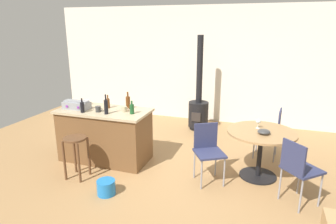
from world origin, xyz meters
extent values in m
plane|color=#A37A4C|center=(0.00, 0.00, 0.00)|extent=(8.80, 8.80, 0.00)
cube|color=silver|center=(0.00, 2.90, 1.35)|extent=(8.00, 0.10, 2.70)
cube|color=brown|center=(-1.31, 0.10, 0.43)|extent=(1.48, 0.69, 0.85)
cube|color=tan|center=(-1.31, 0.10, 0.87)|extent=(1.54, 0.75, 0.04)
cylinder|color=brown|center=(-1.27, -0.49, 0.31)|extent=(0.04, 0.04, 0.62)
cylinder|color=brown|center=(-1.52, -0.49, 0.31)|extent=(0.04, 0.04, 0.62)
cylinder|color=brown|center=(-1.52, -0.74, 0.31)|extent=(0.04, 0.04, 0.62)
cylinder|color=brown|center=(-1.27, -0.74, 0.31)|extent=(0.04, 0.04, 0.62)
cylinder|color=brown|center=(-1.39, -0.61, 0.63)|extent=(0.34, 0.34, 0.03)
cylinder|color=black|center=(1.22, 0.29, 0.01)|extent=(0.56, 0.56, 0.02)
cylinder|color=black|center=(1.22, 0.29, 0.36)|extent=(0.07, 0.07, 0.71)
cylinder|color=#A37A4C|center=(1.22, 0.29, 0.73)|extent=(1.01, 1.01, 0.03)
cube|color=navy|center=(1.30, 1.08, 0.48)|extent=(0.44, 0.44, 0.03)
cube|color=navy|center=(1.49, 1.06, 0.68)|extent=(0.06, 0.36, 0.40)
cylinder|color=gray|center=(1.45, 0.89, 0.23)|extent=(0.02, 0.02, 0.47)
cylinder|color=gray|center=(1.49, 1.23, 0.23)|extent=(0.02, 0.02, 0.47)
cylinder|color=gray|center=(1.15, 1.27, 0.23)|extent=(0.02, 0.02, 0.47)
cylinder|color=gray|center=(1.11, 0.93, 0.23)|extent=(0.02, 0.02, 0.47)
cube|color=navy|center=(0.53, -0.12, 0.46)|extent=(0.55, 0.55, 0.03)
cube|color=navy|center=(0.44, 0.04, 0.66)|extent=(0.32, 0.21, 0.40)
cylinder|color=gray|center=(0.59, 0.11, 0.22)|extent=(0.02, 0.02, 0.45)
cylinder|color=gray|center=(0.30, -0.06, 0.22)|extent=(0.02, 0.02, 0.45)
cylinder|color=gray|center=(0.47, -0.35, 0.22)|extent=(0.02, 0.02, 0.45)
cylinder|color=gray|center=(0.77, -0.18, 0.22)|extent=(0.02, 0.02, 0.45)
cube|color=navy|center=(1.75, -0.27, 0.48)|extent=(0.57, 0.57, 0.03)
cube|color=navy|center=(1.62, -0.40, 0.68)|extent=(0.26, 0.28, 0.40)
cylinder|color=gray|center=(1.51, -0.27, 0.23)|extent=(0.02, 0.02, 0.47)
cylinder|color=gray|center=(1.75, -0.51, 0.23)|extent=(0.02, 0.02, 0.47)
cylinder|color=gray|center=(1.99, -0.28, 0.23)|extent=(0.02, 0.02, 0.47)
cylinder|color=gray|center=(1.76, -0.03, 0.23)|extent=(0.02, 0.02, 0.47)
cylinder|color=black|center=(-0.16, 2.16, 0.03)|extent=(0.37, 0.37, 0.06)
cylinder|color=black|center=(-0.16, 2.16, 0.34)|extent=(0.44, 0.44, 0.56)
cube|color=#2D2826|center=(-0.16, 1.94, 0.34)|extent=(0.20, 0.02, 0.20)
cylinder|color=black|center=(-0.16, 2.16, 1.34)|extent=(0.13, 0.13, 1.44)
cube|color=gray|center=(-1.77, 0.01, 0.95)|extent=(0.44, 0.22, 0.12)
cube|color=gray|center=(-1.77, 0.01, 1.02)|extent=(0.42, 0.13, 0.02)
cube|color=purple|center=(-1.88, -0.10, 0.95)|extent=(0.04, 0.01, 0.04)
cube|color=purple|center=(-1.66, -0.10, 0.95)|extent=(0.04, 0.01, 0.04)
cylinder|color=black|center=(-1.55, -0.15, 0.98)|extent=(0.07, 0.07, 0.17)
cylinder|color=black|center=(-1.55, -0.15, 1.09)|extent=(0.02, 0.02, 0.07)
cylinder|color=black|center=(-1.14, -0.10, 1.01)|extent=(0.06, 0.06, 0.23)
cylinder|color=black|center=(-1.14, -0.10, 1.17)|extent=(0.02, 0.02, 0.09)
cylinder|color=#603314|center=(-1.30, 0.22, 0.97)|extent=(0.06, 0.06, 0.16)
cylinder|color=#603314|center=(-1.30, 0.22, 1.09)|extent=(0.02, 0.02, 0.06)
cylinder|color=#194C23|center=(-0.76, 0.04, 0.97)|extent=(0.07, 0.07, 0.15)
cylinder|color=#194C23|center=(-0.76, 0.04, 1.08)|extent=(0.03, 0.03, 0.06)
cylinder|color=#603314|center=(-0.96, 0.30, 0.99)|extent=(0.07, 0.07, 0.21)
cylinder|color=#603314|center=(-0.96, 0.30, 1.14)|extent=(0.03, 0.03, 0.08)
cylinder|color=tan|center=(-0.93, 0.11, 0.94)|extent=(0.09, 0.09, 0.09)
torus|color=tan|center=(-0.88, 0.11, 0.94)|extent=(0.05, 0.01, 0.05)
cylinder|color=white|center=(-1.78, 0.32, 0.93)|extent=(0.09, 0.09, 0.08)
torus|color=white|center=(-1.72, 0.32, 0.94)|extent=(0.05, 0.01, 0.05)
cylinder|color=#383838|center=(-1.33, -0.04, 0.94)|extent=(0.09, 0.09, 0.09)
torus|color=#383838|center=(-1.27, -0.04, 0.94)|extent=(0.05, 0.01, 0.05)
cylinder|color=silver|center=(1.16, 0.41, 0.74)|extent=(0.06, 0.06, 0.00)
cylinder|color=silver|center=(1.16, 0.41, 0.79)|extent=(0.01, 0.01, 0.08)
ellipsoid|color=silver|center=(1.16, 0.41, 0.85)|extent=(0.07, 0.07, 0.06)
ellipsoid|color=#383838|center=(1.25, 0.18, 0.78)|extent=(0.18, 0.18, 0.07)
cylinder|color=blue|center=(-0.74, -0.90, 0.10)|extent=(0.25, 0.25, 0.21)
camera|label=1|loc=(1.23, -4.04, 2.23)|focal=31.55mm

